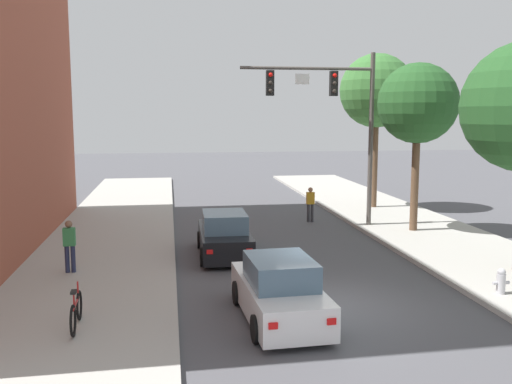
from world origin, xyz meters
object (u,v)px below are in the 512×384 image
(fire_hydrant, at_px, (501,281))
(street_tree_third, at_px, (377,91))
(pedestrian_crossing_road, at_px, (310,203))
(bicycle_leaning, at_px, (76,312))
(car_following_white, at_px, (279,292))
(traffic_signal_mast, at_px, (336,108))
(street_tree_second, at_px, (418,104))
(pedestrian_sidewalk_left_walker, at_px, (69,244))
(car_lead_black, at_px, (224,236))

(fire_hydrant, distance_m, street_tree_third, 15.75)
(pedestrian_crossing_road, height_order, bicycle_leaning, pedestrian_crossing_road)
(car_following_white, distance_m, fire_hydrant, 6.37)
(traffic_signal_mast, relative_size, street_tree_third, 0.94)
(street_tree_second, xyz_separation_m, street_tree_third, (0.47, 6.07, 0.75))
(street_tree_second, bearing_deg, pedestrian_sidewalk_left_walker, -161.18)
(car_following_white, bearing_deg, fire_hydrant, 5.99)
(pedestrian_sidewalk_left_walker, distance_m, pedestrian_crossing_road, 12.34)
(pedestrian_sidewalk_left_walker, bearing_deg, car_following_white, -39.14)
(traffic_signal_mast, bearing_deg, car_lead_black, -142.06)
(pedestrian_crossing_road, bearing_deg, car_following_white, -107.46)
(car_lead_black, xyz_separation_m, pedestrian_sidewalk_left_walker, (-5.00, -1.89, 0.34))
(traffic_signal_mast, relative_size, street_tree_second, 1.07)
(car_lead_black, bearing_deg, bicycle_leaning, -121.23)
(car_lead_black, distance_m, pedestrian_crossing_road, 7.45)
(traffic_signal_mast, bearing_deg, fire_hydrant, -79.64)
(traffic_signal_mast, xyz_separation_m, street_tree_second, (3.07, -1.44, 0.14))
(pedestrian_sidewalk_left_walker, xyz_separation_m, bicycle_leaning, (0.92, -4.84, -0.52))
(car_following_white, height_order, street_tree_second, street_tree_second)
(street_tree_third, bearing_deg, bicycle_leaning, -129.79)
(traffic_signal_mast, bearing_deg, street_tree_second, -25.02)
(car_following_white, bearing_deg, traffic_signal_mast, 66.99)
(pedestrian_crossing_road, relative_size, street_tree_third, 0.21)
(car_lead_black, xyz_separation_m, pedestrian_crossing_road, (4.61, 5.84, 0.19))
(car_following_white, xyz_separation_m, pedestrian_crossing_road, (3.90, 12.39, 0.19))
(traffic_signal_mast, distance_m, car_lead_black, 8.06)
(car_following_white, bearing_deg, bicycle_leaning, -177.78)
(car_following_white, xyz_separation_m, bicycle_leaning, (-4.80, -0.19, -0.18))
(bicycle_leaning, height_order, street_tree_third, street_tree_third)
(fire_hydrant, relative_size, street_tree_third, 0.09)
(street_tree_second, height_order, street_tree_third, street_tree_third)
(traffic_signal_mast, height_order, pedestrian_crossing_road, traffic_signal_mast)
(pedestrian_sidewalk_left_walker, bearing_deg, car_lead_black, 20.72)
(car_lead_black, distance_m, fire_hydrant, 9.18)
(car_following_white, distance_m, pedestrian_sidewalk_left_walker, 7.38)
(street_tree_second, bearing_deg, bicycle_leaning, -142.88)
(car_following_white, bearing_deg, street_tree_third, 62.15)
(traffic_signal_mast, distance_m, fire_hydrant, 11.20)
(pedestrian_sidewalk_left_walker, bearing_deg, pedestrian_crossing_road, 38.81)
(car_following_white, distance_m, pedestrian_crossing_road, 12.99)
(pedestrian_sidewalk_left_walker, bearing_deg, street_tree_third, 37.58)
(pedestrian_sidewalk_left_walker, distance_m, fire_hydrant, 12.70)
(pedestrian_sidewalk_left_walker, height_order, street_tree_second, street_tree_second)
(pedestrian_sidewalk_left_walker, bearing_deg, bicycle_leaning, -79.24)
(car_following_white, xyz_separation_m, fire_hydrant, (6.33, 0.66, -0.22))
(pedestrian_sidewalk_left_walker, relative_size, street_tree_third, 0.21)
(car_following_white, bearing_deg, street_tree_second, 50.45)
(car_lead_black, bearing_deg, fire_hydrant, -39.82)
(pedestrian_sidewalk_left_walker, bearing_deg, traffic_signal_mast, 30.26)
(bicycle_leaning, bearing_deg, car_following_white, 2.22)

